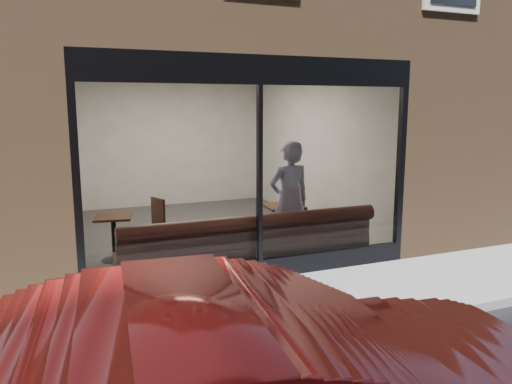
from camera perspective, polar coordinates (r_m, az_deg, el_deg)
name	(u,v)px	position (r m, az deg, el deg)	size (l,w,h in m)	color
ground	(332,339)	(5.75, 8.64, -16.24)	(120.00, 120.00, 0.00)	black
sidewalk_near	(291,305)	(6.55, 4.03, -12.74)	(40.00, 2.00, 0.01)	gray
kerb_near	(334,335)	(5.69, 8.92, -15.89)	(40.00, 0.10, 0.12)	gray
host_building_pier_left	(0,147)	(12.48, -27.17, 4.59)	(2.50, 12.00, 3.20)	brown
host_building_pier_right	(301,139)	(14.01, 5.16, 6.11)	(2.50, 12.00, 3.20)	brown
host_building_backfill	(146,136)	(15.67, -12.44, 6.32)	(5.00, 6.00, 3.20)	brown
cafe_floor	(203,231)	(10.10, -6.11, -4.49)	(6.00, 6.00, 0.00)	#2D2D30
cafe_ceiling	(200,69)	(9.81, -6.46, 13.75)	(6.00, 6.00, 0.00)	white
cafe_wall_back	(168,142)	(12.72, -10.06, 5.61)	(5.00, 5.00, 0.00)	beige
cafe_wall_left	(65,158)	(9.45, -20.97, 3.65)	(6.00, 6.00, 0.00)	beige
cafe_wall_right	(313,149)	(10.78, 6.57, 4.94)	(6.00, 6.00, 0.00)	beige
storefront_kick	(259,269)	(7.39, 0.39, -8.83)	(5.00, 0.10, 0.30)	black
storefront_header	(260,70)	(7.01, 0.42, 13.80)	(5.00, 0.10, 0.40)	black
storefront_mullion	(260,175)	(7.07, 0.40, 1.98)	(0.06, 0.10, 2.50)	black
storefront_glass	(260,175)	(7.04, 0.50, 1.95)	(4.80, 4.80, 0.00)	white
banquette	(249,257)	(7.72, -0.77, -7.42)	(4.00, 0.55, 0.45)	#361613
person	(289,201)	(8.13, 3.81, -1.05)	(0.72, 0.47, 1.96)	#99A2C8
cafe_table_left	(113,217)	(8.38, -16.02, -2.78)	(0.57, 0.57, 0.04)	black
cafe_table_right	(284,206)	(8.93, 3.17, -1.62)	(0.65, 0.65, 0.04)	black
cafe_chair_left	(150,240)	(8.79, -12.07, -5.37)	(0.39, 0.39, 0.04)	black
cafe_chair_right	(289,220)	(10.07, 3.82, -3.22)	(0.45, 0.45, 0.04)	black
wall_poster	(70,170)	(8.69, -20.50, 2.35)	(0.02, 0.55, 0.73)	white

